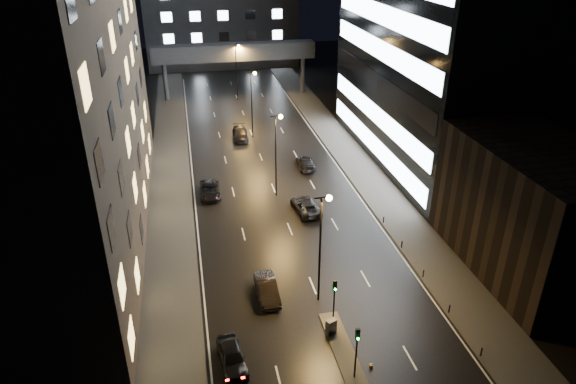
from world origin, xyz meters
name	(u,v)px	position (x,y,z in m)	size (l,w,h in m)	color
ground	(261,157)	(0.00, 40.00, 0.00)	(160.00, 160.00, 0.00)	black
sidewalk_left	(171,179)	(-12.50, 35.00, 0.07)	(5.00, 110.00, 0.15)	#383533
sidewalk_right	(357,163)	(12.50, 35.00, 0.07)	(5.00, 110.00, 0.15)	#383533
building_left	(32,39)	(-22.50, 24.00, 20.00)	(15.00, 48.00, 40.00)	#2D2319
building_right_low	(532,211)	(20.00, 9.00, 6.00)	(10.00, 18.00, 12.00)	black
building_far	(220,9)	(0.00, 98.00, 12.50)	(34.00, 14.00, 25.00)	#333335
skybridge	(234,53)	(0.00, 70.00, 8.34)	(30.00, 3.00, 10.00)	#333335
median_island	(342,347)	(0.30, 2.00, 0.07)	(1.60, 8.00, 0.15)	#383533
traffic_signal_near	(334,296)	(0.30, 4.49, 3.09)	(0.28, 0.34, 4.40)	black
traffic_signal_far	(357,345)	(0.30, -1.01, 3.09)	(0.28, 0.34, 4.40)	black
bollard_row	(436,291)	(10.20, 6.50, 0.45)	(0.12, 25.12, 0.90)	black
streetlight_near	(322,236)	(0.16, 8.00, 6.50)	(1.45, 0.50, 10.15)	black
streetlight_mid_a	(277,145)	(0.16, 28.00, 6.50)	(1.45, 0.50, 10.15)	black
streetlight_mid_b	(252,96)	(0.16, 48.00, 6.50)	(1.45, 0.50, 10.15)	black
streetlight_far	(237,65)	(0.16, 68.00, 6.50)	(1.45, 0.50, 10.15)	black
car_away_a	(232,357)	(-8.11, 2.06, 0.77)	(1.81, 4.50, 1.53)	black
car_away_b	(267,289)	(-4.27, 9.35, 0.79)	(1.67, 4.79, 1.58)	black
car_away_c	(210,190)	(-7.79, 29.60, 0.72)	(2.40, 5.20, 1.45)	black
car_away_d	(240,134)	(-1.97, 47.67, 0.81)	(2.28, 5.60, 1.63)	black
car_toward_a	(306,206)	(2.53, 23.34, 0.74)	(2.45, 5.32, 1.48)	black
car_toward_b	(306,163)	(5.34, 35.14, 0.73)	(2.04, 5.02, 1.46)	black
utility_cabinet	(331,326)	(-0.10, 3.70, 0.77)	(0.77, 0.49, 1.24)	#454547
cone_b	(371,365)	(1.81, -0.32, 0.23)	(0.34, 0.34, 0.45)	#F54E0C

